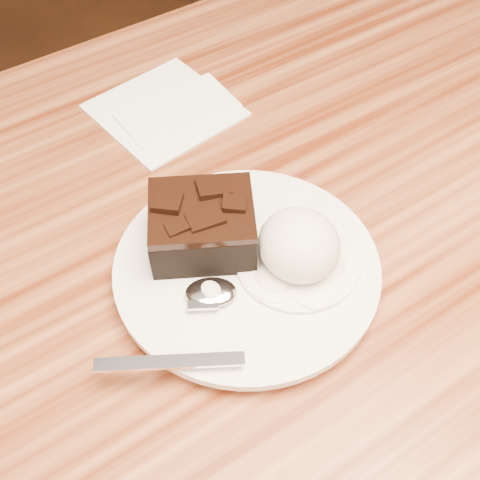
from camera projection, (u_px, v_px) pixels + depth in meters
plate at (247, 271)px, 0.54m from camera, size 0.22×0.22×0.02m
brownie at (202, 228)px, 0.53m from camera, size 0.11×0.11×0.04m
ice_cream_scoop at (299, 245)px, 0.51m from camera, size 0.06×0.07×0.05m
melt_puddle at (297, 262)px, 0.53m from camera, size 0.10×0.10×0.00m
spoon at (211, 294)px, 0.51m from camera, size 0.16×0.11×0.01m
napkin at (165, 109)px, 0.68m from camera, size 0.15×0.15×0.01m
crumb_a at (246, 276)px, 0.52m from camera, size 0.01×0.01×0.00m
crumb_b at (302, 310)px, 0.50m from camera, size 0.01×0.01×0.00m
crumb_c at (266, 287)px, 0.51m from camera, size 0.01×0.01×0.00m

